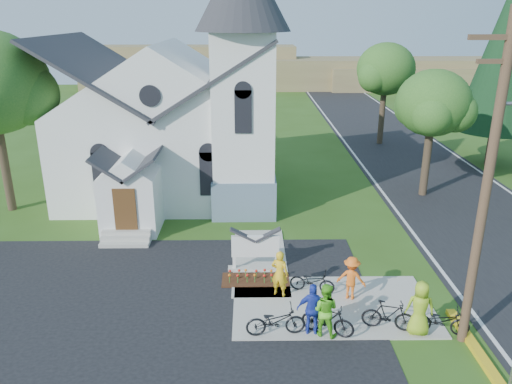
{
  "coord_description": "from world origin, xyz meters",
  "views": [
    {
      "loc": [
        -1.41,
        -14.75,
        9.75
      ],
      "look_at": [
        -1.15,
        5.0,
        2.7
      ],
      "focal_mm": 35.0,
      "sensor_mm": 36.0,
      "label": 1
    }
  ],
  "objects_px": {
    "cyclist_2": "(313,309)",
    "cyclist_3": "(351,278)",
    "church_sign": "(255,247)",
    "cyclist_4": "(420,308)",
    "cyclist_0": "(280,273)",
    "cyclist_1": "(325,310)",
    "bike_4": "(441,321)",
    "utility_pole": "(490,178)",
    "bike_0": "(276,321)",
    "bike_2": "(312,281)",
    "bike_1": "(328,320)",
    "bike_3": "(389,315)"
  },
  "relations": [
    {
      "from": "church_sign",
      "to": "bike_4",
      "type": "xyz_separation_m",
      "value": [
        5.9,
        -4.4,
        -0.51
      ]
    },
    {
      "from": "cyclist_0",
      "to": "bike_2",
      "type": "bearing_deg",
      "value": -147.09
    },
    {
      "from": "bike_2",
      "to": "cyclist_4",
      "type": "bearing_deg",
      "value": -113.58
    },
    {
      "from": "utility_pole",
      "to": "cyclist_1",
      "type": "distance_m",
      "value": 6.28
    },
    {
      "from": "cyclist_2",
      "to": "cyclist_1",
      "type": "bearing_deg",
      "value": 174.9
    },
    {
      "from": "church_sign",
      "to": "bike_0",
      "type": "distance_m",
      "value": 4.47
    },
    {
      "from": "cyclist_0",
      "to": "cyclist_3",
      "type": "distance_m",
      "value": 2.57
    },
    {
      "from": "utility_pole",
      "to": "cyclist_3",
      "type": "distance_m",
      "value": 6.05
    },
    {
      "from": "church_sign",
      "to": "cyclist_3",
      "type": "bearing_deg",
      "value": -33.19
    },
    {
      "from": "cyclist_0",
      "to": "cyclist_3",
      "type": "bearing_deg",
      "value": -161.38
    },
    {
      "from": "cyclist_2",
      "to": "utility_pole",
      "type": "bearing_deg",
      "value": -178.94
    },
    {
      "from": "utility_pole",
      "to": "bike_0",
      "type": "distance_m",
      "value": 7.7
    },
    {
      "from": "church_sign",
      "to": "cyclist_4",
      "type": "relative_size",
      "value": 1.18
    },
    {
      "from": "bike_2",
      "to": "cyclist_3",
      "type": "bearing_deg",
      "value": -91.26
    },
    {
      "from": "cyclist_4",
      "to": "bike_4",
      "type": "relative_size",
      "value": 1.05
    },
    {
      "from": "cyclist_4",
      "to": "cyclist_2",
      "type": "bearing_deg",
      "value": 8.89
    },
    {
      "from": "cyclist_2",
      "to": "bike_4",
      "type": "bearing_deg",
      "value": -175.49
    },
    {
      "from": "church_sign",
      "to": "utility_pole",
      "type": "bearing_deg",
      "value": -35.6
    },
    {
      "from": "cyclist_2",
      "to": "cyclist_3",
      "type": "distance_m",
      "value": 2.66
    },
    {
      "from": "cyclist_4",
      "to": "bike_1",
      "type": "bearing_deg",
      "value": 10.04
    },
    {
      "from": "cyclist_2",
      "to": "cyclist_0",
      "type": "bearing_deg",
      "value": -63.0
    },
    {
      "from": "cyclist_1",
      "to": "bike_3",
      "type": "relative_size",
      "value": 1.05
    },
    {
      "from": "cyclist_1",
      "to": "cyclist_4",
      "type": "height_order",
      "value": "cyclist_4"
    },
    {
      "from": "bike_1",
      "to": "cyclist_4",
      "type": "relative_size",
      "value": 0.93
    },
    {
      "from": "utility_pole",
      "to": "cyclist_0",
      "type": "xyz_separation_m",
      "value": [
        -5.71,
        2.7,
        -4.47
      ]
    },
    {
      "from": "utility_pole",
      "to": "cyclist_1",
      "type": "height_order",
      "value": "utility_pole"
    },
    {
      "from": "utility_pole",
      "to": "cyclist_0",
      "type": "relative_size",
      "value": 5.66
    },
    {
      "from": "cyclist_0",
      "to": "cyclist_1",
      "type": "distance_m",
      "value": 2.72
    },
    {
      "from": "bike_1",
      "to": "cyclist_3",
      "type": "xyz_separation_m",
      "value": [
        1.16,
        2.17,
        0.29
      ]
    },
    {
      "from": "church_sign",
      "to": "cyclist_2",
      "type": "bearing_deg",
      "value": -67.7
    },
    {
      "from": "cyclist_3",
      "to": "cyclist_4",
      "type": "xyz_separation_m",
      "value": [
        1.75,
        -2.17,
        0.12
      ]
    },
    {
      "from": "bike_2",
      "to": "cyclist_4",
      "type": "xyz_separation_m",
      "value": [
        3.08,
        -2.59,
        0.49
      ]
    },
    {
      "from": "utility_pole",
      "to": "cyclist_2",
      "type": "xyz_separation_m",
      "value": [
        -4.79,
        0.37,
        -4.47
      ]
    },
    {
      "from": "church_sign",
      "to": "cyclist_0",
      "type": "bearing_deg",
      "value": -66.84
    },
    {
      "from": "bike_1",
      "to": "bike_3",
      "type": "relative_size",
      "value": 1.01
    },
    {
      "from": "church_sign",
      "to": "cyclist_0",
      "type": "distance_m",
      "value": 2.18
    },
    {
      "from": "cyclist_0",
      "to": "bike_0",
      "type": "distance_m",
      "value": 2.44
    },
    {
      "from": "bike_2",
      "to": "bike_3",
      "type": "bearing_deg",
      "value": -120.48
    },
    {
      "from": "cyclist_0",
      "to": "bike_2",
      "type": "xyz_separation_m",
      "value": [
        1.22,
        0.2,
        -0.45
      ]
    },
    {
      "from": "cyclist_0",
      "to": "utility_pole",
      "type": "bearing_deg",
      "value": 178.47
    },
    {
      "from": "cyclist_2",
      "to": "bike_3",
      "type": "bearing_deg",
      "value": -170.44
    },
    {
      "from": "cyclist_1",
      "to": "cyclist_4",
      "type": "bearing_deg",
      "value": -159.11
    },
    {
      "from": "bike_0",
      "to": "bike_1",
      "type": "height_order",
      "value": "bike_1"
    },
    {
      "from": "cyclist_1",
      "to": "cyclist_3",
      "type": "bearing_deg",
      "value": -99.54
    },
    {
      "from": "bike_0",
      "to": "bike_3",
      "type": "distance_m",
      "value": 3.68
    },
    {
      "from": "bike_0",
      "to": "cyclist_1",
      "type": "xyz_separation_m",
      "value": [
        1.55,
        0.0,
        0.4
      ]
    },
    {
      "from": "cyclist_2",
      "to": "bike_2",
      "type": "xyz_separation_m",
      "value": [
        0.3,
        2.52,
        -0.44
      ]
    },
    {
      "from": "bike_0",
      "to": "church_sign",
      "type": "bearing_deg",
      "value": 2.15
    },
    {
      "from": "church_sign",
      "to": "bike_0",
      "type": "relative_size",
      "value": 1.15
    },
    {
      "from": "bike_0",
      "to": "bike_1",
      "type": "xyz_separation_m",
      "value": [
        1.66,
        0.0,
        0.02
      ]
    }
  ]
}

